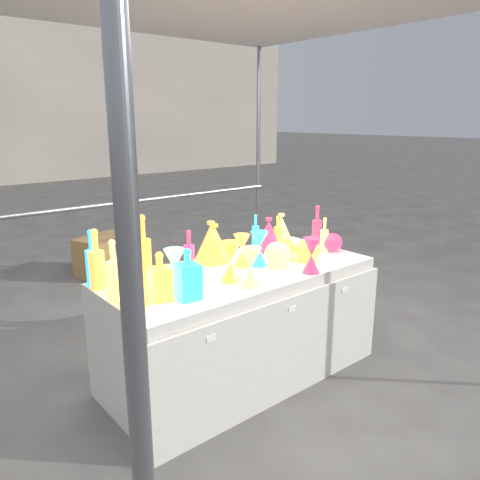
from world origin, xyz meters
TOP-DOWN VIEW (x-y plane):
  - ground at (0.00, 0.00)m, footprint 80.00×80.00m
  - display_table at (0.00, -0.01)m, footprint 1.84×0.83m
  - background_building at (4.00, 14.00)m, footprint 14.00×6.00m
  - cardboard_box_closed at (0.21, 2.61)m, footprint 0.70×0.60m
  - cardboard_box_flat at (0.66, 1.98)m, footprint 0.89×0.70m
  - bottle_0 at (-0.85, 0.26)m, footprint 0.11×0.11m
  - bottle_1 at (-0.85, 0.33)m, footprint 0.09×0.09m
  - bottle_2 at (-0.59, 0.18)m, footprint 0.12×0.12m
  - bottle_3 at (-0.26, 0.20)m, footprint 0.09×0.09m
  - bottle_4 at (-0.85, 0.04)m, footprint 0.08×0.08m
  - bottle_5 at (-0.62, 0.26)m, footprint 0.10×0.10m
  - bottle_6 at (-0.73, 0.22)m, footprint 0.10×0.10m
  - bottle_7 at (-0.71, 0.21)m, footprint 0.09×0.09m
  - decanter_0 at (-0.66, -0.12)m, footprint 0.13×0.13m
  - decanter_1 at (-0.81, -0.11)m, footprint 0.11×0.11m
  - decanter_2 at (-0.54, -0.21)m, footprint 0.14×0.14m
  - hourglass_0 at (-0.18, -0.13)m, footprint 0.13×0.13m
  - hourglass_1 at (0.31, -0.34)m, footprint 0.15×0.15m
  - hourglass_2 at (-0.15, -0.28)m, footprint 0.13×0.13m
  - hourglass_3 at (-0.52, -0.04)m, footprint 0.16×0.16m
  - hourglass_4 at (0.06, 0.05)m, footprint 0.14×0.14m
  - hourglass_5 at (0.16, -0.01)m, footprint 0.13×0.13m
  - globe_0 at (0.48, -0.15)m, footprint 0.20×0.20m
  - globe_1 at (0.25, -0.10)m, footprint 0.21×0.21m
  - globe_2 at (0.41, 0.00)m, footprint 0.15×0.15m
  - globe_3 at (0.81, -0.10)m, footprint 0.19×0.19m
  - lampshade_0 at (-0.03, 0.27)m, footprint 0.28×0.28m
  - lampshade_1 at (0.01, 0.28)m, footprint 0.25×0.25m
  - lampshade_2 at (0.45, 0.21)m, footprint 0.21×0.21m
  - lampshade_3 at (0.64, 0.27)m, footprint 0.26×0.26m
  - bottle_8 at (0.45, 0.36)m, footprint 0.07×0.07m
  - bottle_9 at (0.57, 0.24)m, footprint 0.07×0.07m
  - bottle_10 at (0.81, 0.06)m, footprint 0.07×0.07m
  - bottle_11 at (0.75, -0.06)m, footprint 0.06×0.06m

SIDE VIEW (x-z plane):
  - ground at x=0.00m, z-range 0.00..0.00m
  - cardboard_box_flat at x=0.66m, z-range 0.00..0.07m
  - cardboard_box_closed at x=0.21m, z-range 0.00..0.43m
  - display_table at x=0.00m, z-range 0.00..0.75m
  - globe_3 at x=0.81m, z-range 0.75..0.87m
  - globe_2 at x=0.41m, z-range 0.75..0.87m
  - globe_0 at x=0.48m, z-range 0.75..0.89m
  - globe_1 at x=0.25m, z-range 0.75..0.89m
  - hourglass_4 at x=0.06m, z-range 0.75..0.97m
  - hourglass_1 at x=0.31m, z-range 0.75..0.98m
  - hourglass_5 at x=0.16m, z-range 0.75..0.98m
  - hourglass_2 at x=-0.15m, z-range 0.75..0.99m
  - hourglass_3 at x=-0.52m, z-range 0.75..0.99m
  - hourglass_0 at x=-0.18m, z-range 0.75..1.00m
  - bottle_9 at x=0.57m, z-range 0.75..1.00m
  - decanter_1 at x=-0.81m, z-range 0.75..1.00m
  - lampshade_3 at x=0.64m, z-range 0.75..1.00m
  - lampshade_2 at x=0.45m, z-range 0.75..1.00m
  - bottle_8 at x=0.45m, z-range 0.75..1.00m
  - lampshade_1 at x=0.01m, z-range 0.75..1.01m
  - bottle_11 at x=0.75m, z-range 0.75..1.01m
  - decanter_0 at x=-0.66m, z-range 0.75..1.02m
  - bottle_3 at x=-0.26m, z-range 0.75..1.02m
  - lampshade_0 at x=-0.03m, z-range 0.75..1.03m
  - decanter_2 at x=-0.54m, z-range 0.75..1.04m
  - bottle_6 at x=-0.73m, z-range 0.75..1.04m
  - bottle_7 at x=-0.71m, z-range 0.75..1.06m
  - bottle_10 at x=0.81m, z-range 0.75..1.07m
  - bottle_4 at x=-0.85m, z-range 0.75..1.09m
  - bottle_1 at x=-0.85m, z-range 0.75..1.09m
  - bottle_0 at x=-0.85m, z-range 0.75..1.11m
  - bottle_5 at x=-0.62m, z-range 0.75..1.16m
  - bottle_2 at x=-0.59m, z-range 0.75..1.17m
  - background_building at x=4.00m, z-range 0.00..6.00m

